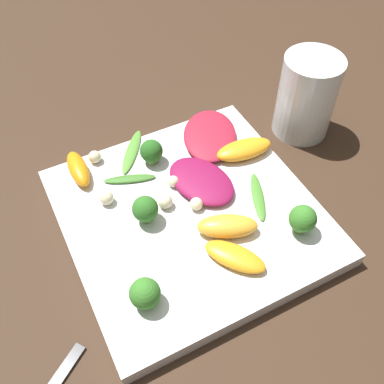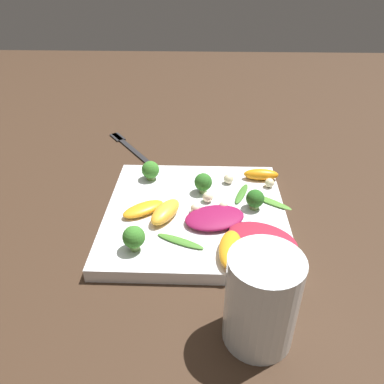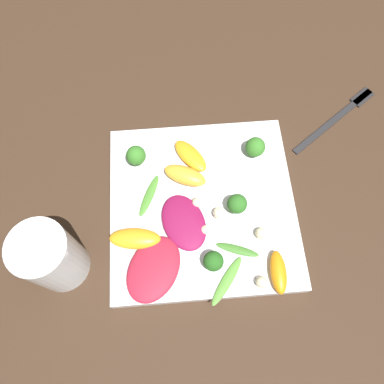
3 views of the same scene
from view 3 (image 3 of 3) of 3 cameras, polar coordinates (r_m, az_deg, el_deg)
ground_plane at (r=0.60m, az=1.56°, el=-2.53°), size 2.40×2.40×0.00m
plate at (r=0.59m, az=1.59°, el=-2.19°), size 0.28×0.28×0.02m
drinking_glass at (r=0.55m, az=-20.69°, el=-9.28°), size 0.08×0.08×0.11m
fork at (r=0.73m, az=21.96°, el=11.11°), size 0.17×0.13×0.01m
radicchio_leaf_0 at (r=0.55m, az=-5.87°, el=-11.58°), size 0.11×0.12×0.01m
radicchio_leaf_1 at (r=0.56m, az=-1.25°, el=-4.63°), size 0.09×0.11×0.01m
orange_segment_0 at (r=0.56m, az=-8.67°, el=-7.04°), size 0.08×0.04×0.02m
orange_segment_1 at (r=0.60m, az=-0.23°, el=5.55°), size 0.06×0.07×0.01m
orange_segment_2 at (r=0.55m, az=13.02°, el=-11.81°), size 0.02×0.06×0.02m
orange_segment_3 at (r=0.58m, az=-1.07°, el=2.55°), size 0.07×0.06×0.02m
broccoli_floret_0 at (r=0.61m, az=9.62°, el=6.74°), size 0.03×0.03×0.03m
broccoli_floret_1 at (r=0.56m, az=6.89°, el=-1.82°), size 0.03×0.03×0.04m
broccoli_floret_2 at (r=0.60m, az=-8.51°, el=5.49°), size 0.03×0.03×0.04m
broccoli_floret_3 at (r=0.54m, az=3.28°, el=-10.50°), size 0.03×0.03×0.03m
arugula_sprig_0 at (r=0.56m, az=6.94°, el=-8.73°), size 0.06×0.03×0.00m
arugula_sprig_1 at (r=0.58m, az=-6.55°, el=-0.54°), size 0.04×0.07×0.00m
arugula_sprig_2 at (r=0.55m, az=5.34°, el=-13.33°), size 0.06×0.07×0.00m
macadamia_nut_0 at (r=0.56m, az=4.08°, el=-3.19°), size 0.02×0.02×0.02m
macadamia_nut_1 at (r=0.56m, az=10.51°, el=-6.19°), size 0.02×0.02×0.02m
macadamia_nut_2 at (r=0.56m, az=1.95°, el=-5.80°), size 0.01×0.01×0.01m
macadamia_nut_3 at (r=0.55m, az=10.55°, el=-13.36°), size 0.02×0.02×0.02m
macadamia_nut_4 at (r=0.57m, az=0.78°, el=-1.65°), size 0.02×0.02×0.02m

